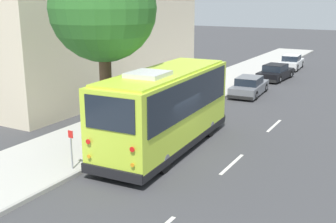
{
  "coord_description": "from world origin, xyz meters",
  "views": [
    {
      "loc": [
        -14.6,
        -7.99,
        6.34
      ],
      "look_at": [
        1.76,
        1.24,
        1.3
      ],
      "focal_mm": 45.0,
      "sensor_mm": 36.0,
      "label": 1
    }
  ],
  "objects_px": {
    "street_tree": "(104,1)",
    "parked_sedan_gray": "(249,86)",
    "shuttle_bus": "(165,106)",
    "parked_sedan_white": "(291,63)",
    "fire_hydrant": "(189,103)",
    "sign_post_far": "(99,138)",
    "sign_post_near": "(71,149)",
    "parked_sedan_black": "(275,73)"
  },
  "relations": [
    {
      "from": "street_tree",
      "to": "parked_sedan_gray",
      "type": "bearing_deg",
      "value": -10.66
    },
    {
      "from": "shuttle_bus",
      "to": "parked_sedan_white",
      "type": "distance_m",
      "value": 24.48
    },
    {
      "from": "parked_sedan_white",
      "to": "parked_sedan_gray",
      "type": "bearing_deg",
      "value": 177.9
    },
    {
      "from": "parked_sedan_white",
      "to": "fire_hydrant",
      "type": "bearing_deg",
      "value": 172.87
    },
    {
      "from": "shuttle_bus",
      "to": "street_tree",
      "type": "bearing_deg",
      "value": 96.38
    },
    {
      "from": "street_tree",
      "to": "fire_hydrant",
      "type": "height_order",
      "value": "street_tree"
    },
    {
      "from": "parked_sedan_white",
      "to": "sign_post_far",
      "type": "relative_size",
      "value": 2.97
    },
    {
      "from": "sign_post_near",
      "to": "sign_post_far",
      "type": "height_order",
      "value": "sign_post_near"
    },
    {
      "from": "street_tree",
      "to": "sign_post_far",
      "type": "relative_size",
      "value": 5.93
    },
    {
      "from": "sign_post_near",
      "to": "parked_sedan_white",
      "type": "bearing_deg",
      "value": -2.52
    },
    {
      "from": "parked_sedan_gray",
      "to": "sign_post_far",
      "type": "bearing_deg",
      "value": 170.58
    },
    {
      "from": "sign_post_far",
      "to": "parked_sedan_black",
      "type": "bearing_deg",
      "value": -3.9
    },
    {
      "from": "parked_sedan_white",
      "to": "parked_sedan_black",
      "type": "bearing_deg",
      "value": 178.82
    },
    {
      "from": "shuttle_bus",
      "to": "street_tree",
      "type": "relative_size",
      "value": 0.99
    },
    {
      "from": "street_tree",
      "to": "parked_sedan_white",
      "type": "bearing_deg",
      "value": -5.05
    },
    {
      "from": "fire_hydrant",
      "to": "shuttle_bus",
      "type": "bearing_deg",
      "value": -162.53
    },
    {
      "from": "shuttle_bus",
      "to": "sign_post_far",
      "type": "distance_m",
      "value": 3.13
    },
    {
      "from": "parked_sedan_black",
      "to": "sign_post_far",
      "type": "distance_m",
      "value": 20.92
    },
    {
      "from": "shuttle_bus",
      "to": "parked_sedan_gray",
      "type": "relative_size",
      "value": 1.9
    },
    {
      "from": "parked_sedan_white",
      "to": "sign_post_far",
      "type": "height_order",
      "value": "sign_post_far"
    },
    {
      "from": "parked_sedan_white",
      "to": "sign_post_near",
      "type": "bearing_deg",
      "value": 174.65
    },
    {
      "from": "parked_sedan_gray",
      "to": "parked_sedan_black",
      "type": "relative_size",
      "value": 1.02
    },
    {
      "from": "parked_sedan_white",
      "to": "street_tree",
      "type": "xyz_separation_m",
      "value": [
        -24.9,
        2.2,
        5.63
      ]
    },
    {
      "from": "shuttle_bus",
      "to": "sign_post_near",
      "type": "xyz_separation_m",
      "value": [
        -4.0,
        1.75,
        -1.02
      ]
    },
    {
      "from": "shuttle_bus",
      "to": "parked_sedan_gray",
      "type": "bearing_deg",
      "value": -1.56
    },
    {
      "from": "street_tree",
      "to": "shuttle_bus",
      "type": "bearing_deg",
      "value": -80.45
    },
    {
      "from": "street_tree",
      "to": "fire_hydrant",
      "type": "bearing_deg",
      "value": -7.2
    },
    {
      "from": "parked_sedan_gray",
      "to": "parked_sedan_black",
      "type": "height_order",
      "value": "parked_sedan_gray"
    },
    {
      "from": "shuttle_bus",
      "to": "fire_hydrant",
      "type": "distance_m",
      "value": 6.43
    },
    {
      "from": "parked_sedan_gray",
      "to": "sign_post_far",
      "type": "height_order",
      "value": "sign_post_far"
    },
    {
      "from": "fire_hydrant",
      "to": "sign_post_far",
      "type": "bearing_deg",
      "value": -179.07
    },
    {
      "from": "street_tree",
      "to": "sign_post_far",
      "type": "distance_m",
      "value": 5.75
    },
    {
      "from": "parked_sedan_gray",
      "to": "sign_post_far",
      "type": "relative_size",
      "value": 3.08
    },
    {
      "from": "parked_sedan_white",
      "to": "fire_hydrant",
      "type": "relative_size",
      "value": 5.44
    },
    {
      "from": "parked_sedan_gray",
      "to": "fire_hydrant",
      "type": "xyz_separation_m",
      "value": [
        -6.08,
        1.54,
        -0.03
      ]
    },
    {
      "from": "sign_post_near",
      "to": "shuttle_bus",
      "type": "bearing_deg",
      "value": -23.6
    },
    {
      "from": "parked_sedan_white",
      "to": "sign_post_far",
      "type": "bearing_deg",
      "value": 174.5
    },
    {
      "from": "shuttle_bus",
      "to": "sign_post_near",
      "type": "bearing_deg",
      "value": 153.24
    },
    {
      "from": "shuttle_bus",
      "to": "street_tree",
      "type": "xyz_separation_m",
      "value": [
        -0.45,
        2.7,
        4.3
      ]
    },
    {
      "from": "parked_sedan_gray",
      "to": "sign_post_near",
      "type": "relative_size",
      "value": 3.03
    },
    {
      "from": "shuttle_bus",
      "to": "parked_sedan_black",
      "type": "relative_size",
      "value": 1.93
    },
    {
      "from": "parked_sedan_white",
      "to": "sign_post_near",
      "type": "distance_m",
      "value": 28.47
    }
  ]
}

